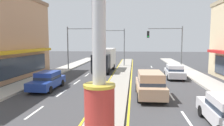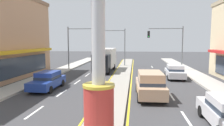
{
  "view_description": "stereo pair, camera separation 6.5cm",
  "coord_description": "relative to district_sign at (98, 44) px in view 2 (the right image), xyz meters",
  "views": [
    {
      "loc": [
        1.44,
        -1.57,
        4.13
      ],
      "look_at": [
        -0.1,
        12.45,
        2.6
      ],
      "focal_mm": 32.16,
      "sensor_mm": 36.0,
      "label": 1
    },
    {
      "loc": [
        1.5,
        -1.57,
        4.13
      ],
      "look_at": [
        -0.1,
        12.45,
        2.6
      ],
      "focal_mm": 32.16,
      "sensor_mm": 36.0,
      "label": 2
    }
  ],
  "objects": [
    {
      "name": "median_strip",
      "position": [
        0.0,
        11.38,
        -3.96
      ],
      "size": [
        1.99,
        52.0,
        0.14
      ],
      "primitive_type": "cube",
      "color": "gray",
      "rests_on": "ground"
    },
    {
      "name": "sidewalk_left",
      "position": [
        -8.77,
        9.38,
        -3.94
      ],
      "size": [
        2.36,
        60.0,
        0.18
      ],
      "primitive_type": "cube",
      "color": "#ADA89E",
      "rests_on": "ground"
    },
    {
      "name": "sidewalk_right",
      "position": [
        8.77,
        9.38,
        -3.94
      ],
      "size": [
        2.36,
        60.0,
        0.18
      ],
      "primitive_type": "cube",
      "color": "#ADA89E",
      "rests_on": "ground"
    },
    {
      "name": "lane_markings",
      "position": [
        -0.0,
        10.03,
        -4.03
      ],
      "size": [
        8.73,
        52.0,
        0.01
      ],
      "color": "silver",
      "rests_on": "ground"
    },
    {
      "name": "district_sign",
      "position": [
        0.0,
        0.0,
        0.0
      ],
      "size": [
        6.46,
        1.36,
        7.95
      ],
      "color": "#B7332D",
      "rests_on": "median_strip"
    },
    {
      "name": "traffic_light_left_side",
      "position": [
        -6.23,
        19.69,
        0.22
      ],
      "size": [
        4.86,
        0.46,
        6.2
      ],
      "color": "slate",
      "rests_on": "ground"
    },
    {
      "name": "traffic_light_right_side",
      "position": [
        6.23,
        20.39,
        0.22
      ],
      "size": [
        4.86,
        0.46,
        6.2
      ],
      "color": "slate",
      "rests_on": "ground"
    },
    {
      "name": "traffic_light_median_far",
      "position": [
        -1.66,
        24.89,
        0.16
      ],
      "size": [
        4.2,
        0.46,
        6.2
      ],
      "color": "slate",
      "rests_on": "ground"
    },
    {
      "name": "sedan_near_right_lane",
      "position": [
        5.94,
        14.51,
        -3.24
      ],
      "size": [
        1.96,
        4.36,
        1.53
      ],
      "color": "silver",
      "rests_on": "ground"
    },
    {
      "name": "suv_far_right_lane",
      "position": [
        2.65,
        6.55,
        -3.05
      ],
      "size": [
        2.08,
        4.66,
        1.9
      ],
      "color": "tan",
      "rests_on": "ground"
    },
    {
      "name": "box_truck_far_left_oncoming",
      "position": [
        -2.58,
        19.13,
        -2.34
      ],
      "size": [
        2.46,
        6.98,
        3.12
      ],
      "color": "black",
      "rests_on": "ground"
    },
    {
      "name": "sedan_kerb_right",
      "position": [
        -5.94,
        8.09,
        -3.24
      ],
      "size": [
        1.85,
        4.31,
        1.53
      ],
      "color": "navy",
      "rests_on": "ground"
    }
  ]
}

